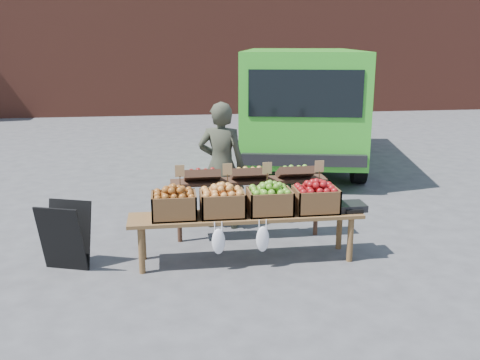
{
  "coord_description": "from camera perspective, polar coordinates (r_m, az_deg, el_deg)",
  "views": [
    {
      "loc": [
        -1.25,
        -5.85,
        2.5
      ],
      "look_at": [
        -0.35,
        0.46,
        0.85
      ],
      "focal_mm": 40.0,
      "sensor_mm": 36.0,
      "label": 1
    }
  ],
  "objects": [
    {
      "name": "crate_green_apples",
      "position": [
        6.32,
        8.07,
        -2.09
      ],
      "size": [
        0.5,
        0.4,
        0.28
      ],
      "primitive_type": null,
      "color": "maroon",
      "rests_on": "display_bench"
    },
    {
      "name": "delivery_van",
      "position": [
        11.31,
        6.38,
        7.69
      ],
      "size": [
        3.47,
        5.63,
        2.34
      ],
      "primitive_type": null,
      "rotation": [
        0.0,
        0.0,
        -0.22
      ],
      "color": "green",
      "rests_on": "ground"
    },
    {
      "name": "back_table",
      "position": [
        6.91,
        0.95,
        -2.15
      ],
      "size": [
        2.1,
        0.44,
        1.04
      ],
      "primitive_type": null,
      "color": "#3C2519",
      "rests_on": "ground"
    },
    {
      "name": "vendor",
      "position": [
        7.26,
        -2.0,
        1.53
      ],
      "size": [
        0.73,
        0.58,
        1.74
      ],
      "primitive_type": "imported",
      "rotation": [
        0.0,
        0.0,
        2.85
      ],
      "color": "#383C2D",
      "rests_on": "ground"
    },
    {
      "name": "crate_red_apples",
      "position": [
        6.19,
        3.17,
        -2.31
      ],
      "size": [
        0.5,
        0.4,
        0.28
      ],
      "primitive_type": null,
      "color": "#47812A",
      "rests_on": "display_bench"
    },
    {
      "name": "ground",
      "position": [
        6.48,
        3.7,
        -8.21
      ],
      "size": [
        80.0,
        80.0,
        0.0
      ],
      "primitive_type": "plane",
      "color": "#4B4B4E"
    },
    {
      "name": "display_bench",
      "position": [
        6.28,
        0.65,
        -6.13
      ],
      "size": [
        2.7,
        0.56,
        0.57
      ],
      "primitive_type": null,
      "color": "brown",
      "rests_on": "ground"
    },
    {
      "name": "weighing_scale",
      "position": [
        6.48,
        11.66,
        -2.76
      ],
      "size": [
        0.34,
        0.3,
        0.08
      ],
      "primitive_type": "cube",
      "color": "black",
      "rests_on": "display_bench"
    },
    {
      "name": "crate_russet_pears",
      "position": [
        6.11,
        -1.89,
        -2.53
      ],
      "size": [
        0.5,
        0.4,
        0.28
      ],
      "primitive_type": null,
      "color": "gold",
      "rests_on": "display_bench"
    },
    {
      "name": "chalkboard_sign",
      "position": [
        6.33,
        -18.15,
        -5.7
      ],
      "size": [
        0.58,
        0.44,
        0.78
      ],
      "primitive_type": null,
      "rotation": [
        0.0,
        0.0,
        -0.34
      ],
      "color": "black",
      "rests_on": "ground"
    },
    {
      "name": "crate_golden_apples",
      "position": [
        6.08,
        -7.06,
        -2.72
      ],
      "size": [
        0.5,
        0.4,
        0.28
      ],
      "primitive_type": null,
      "color": "#9D5824",
      "rests_on": "display_bench"
    }
  ]
}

